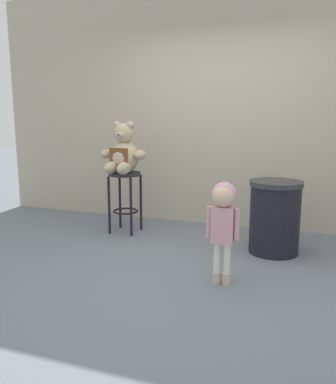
% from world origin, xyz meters
% --- Properties ---
extents(ground_plane, '(24.00, 24.00, 0.00)m').
position_xyz_m(ground_plane, '(0.00, 0.00, 0.00)').
color(ground_plane, slate).
extents(building_wall, '(6.45, 0.30, 3.03)m').
position_xyz_m(building_wall, '(0.00, 1.87, 1.52)').
color(building_wall, '#B3A791').
rests_on(building_wall, ground_plane).
extents(bar_stool_with_teddy, '(0.39, 0.39, 0.74)m').
position_xyz_m(bar_stool_with_teddy, '(-1.03, 1.01, 0.53)').
color(bar_stool_with_teddy, '#1F2229').
rests_on(bar_stool_with_teddy, ground_plane).
extents(teddy_bear, '(0.57, 0.51, 0.61)m').
position_xyz_m(teddy_bear, '(-1.03, 0.98, 0.97)').
color(teddy_bear, tan).
rests_on(teddy_bear, bar_stool_with_teddy).
extents(child_walking, '(0.28, 0.22, 0.88)m').
position_xyz_m(child_walking, '(0.42, -0.13, 0.64)').
color(child_walking, '#C3AB9D').
rests_on(child_walking, ground_plane).
extents(trash_bin, '(0.54, 0.54, 0.76)m').
position_xyz_m(trash_bin, '(0.76, 0.84, 0.38)').
color(trash_bin, black).
rests_on(trash_bin, ground_plane).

